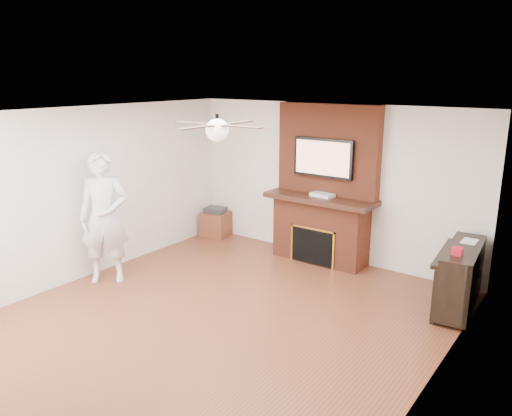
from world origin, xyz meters
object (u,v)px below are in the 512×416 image
Objects in this scene: person at (104,218)px; piano at (461,276)px; fireplace at (323,200)px; side_table at (216,223)px.

person is 1.44× the size of piano.
person is (-2.10, -2.60, -0.04)m from fireplace.
person reaches higher than side_table.
piano reaches higher than side_table.
side_table is 4.52m from piano.
fireplace is 4.47× the size of side_table.
piano is (4.39, 2.05, -0.50)m from person.
side_table is (-0.10, 2.53, -0.70)m from person.
person is at bearing -128.92° from fireplace.
fireplace is 2.42m from piano.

